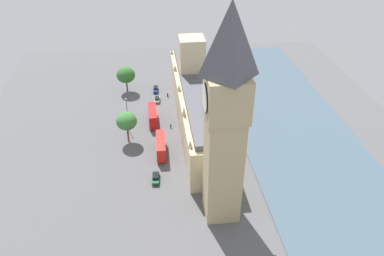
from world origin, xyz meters
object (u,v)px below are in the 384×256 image
clock_tower (226,119)px  plane_tree_corner (127,121)px  parliament_building (196,100)px  car_blue_by_river_gate (156,89)px  double_decker_bus_far_end (153,115)px  street_lamp_near_tower (128,118)px  street_lamp_slot_10 (126,103)px  car_dark_green_kerbside (156,178)px  pedestrian_midblock (171,126)px  double_decker_bus_trailing (161,146)px  plane_tree_under_trees (126,75)px  car_silver_opposite_hall (157,99)px  pedestrian_leading (168,95)px

clock_tower → plane_tree_corner: (22.23, -31.86, -18.94)m
parliament_building → car_blue_by_river_gate: (12.17, -21.97, -6.49)m
double_decker_bus_far_end → street_lamp_near_tower: bearing=25.6°
street_lamp_near_tower → parliament_building: bearing=-170.7°
parliament_building → car_blue_by_river_gate: 25.94m
plane_tree_corner → street_lamp_slot_10: (0.75, -15.87, -2.75)m
clock_tower → car_blue_by_river_gate: (12.84, -63.11, -25.05)m
plane_tree_corner → street_lamp_slot_10: plane_tree_corner is taller
car_dark_green_kerbside → plane_tree_corner: size_ratio=0.50×
car_blue_by_river_gate → street_lamp_slot_10: street_lamp_slot_10 is taller
car_blue_by_river_gate → pedestrian_midblock: car_blue_by_river_gate is taller
plane_tree_corner → street_lamp_near_tower: (0.05, -5.73, -2.29)m
double_decker_bus_trailing → car_dark_green_kerbside: bearing=81.2°
double_decker_bus_trailing → plane_tree_corner: (9.47, -7.39, 4.36)m
clock_tower → street_lamp_slot_10: 57.24m
parliament_building → plane_tree_corner: parliament_building is taller
parliament_building → plane_tree_under_trees: parliament_building is taller
double_decker_bus_far_end → plane_tree_under_trees: bearing=-70.0°
parliament_building → pedestrian_midblock: size_ratio=43.25×
parliament_building → car_blue_by_river_gate: size_ratio=14.08×
street_lamp_near_tower → pedestrian_midblock: bearing=179.6°
street_lamp_near_tower → double_decker_bus_far_end: bearing=-153.4°
car_dark_green_kerbside → street_lamp_near_tower: bearing=-68.8°
parliament_building → clock_tower: bearing=90.9°
car_dark_green_kerbside → street_lamp_slot_10: 35.93m
clock_tower → street_lamp_slot_10: bearing=-64.3°
double_decker_bus_far_end → pedestrian_midblock: (-5.49, 3.96, -1.95)m
car_silver_opposite_hall → pedestrian_midblock: (-3.53, 17.71, -0.20)m
parliament_building → clock_tower: 45.13m
street_lamp_slot_10 → plane_tree_under_trees: bearing=-88.6°
plane_tree_corner → street_lamp_near_tower: 6.18m
street_lamp_near_tower → clock_tower: bearing=120.7°
street_lamp_near_tower → street_lamp_slot_10: street_lamp_near_tower is taller
car_blue_by_river_gate → car_dark_green_kerbside: (1.92, 50.19, 0.00)m
car_dark_green_kerbside → street_lamp_near_tower: 26.08m
car_silver_opposite_hall → street_lamp_near_tower: street_lamp_near_tower is taller
parliament_building → double_decker_bus_far_end: (13.91, -0.31, -4.75)m
pedestrian_midblock → street_lamp_slot_10: size_ratio=0.25×
parliament_building → street_lamp_near_tower: (21.62, 3.55, -2.69)m
plane_tree_under_trees → clock_tower: bearing=110.0°
parliament_building → double_decker_bus_far_end: parliament_building is taller
car_silver_opposite_hall → plane_tree_corner: size_ratio=0.44×
plane_tree_corner → double_decker_bus_far_end: bearing=-128.6°
pedestrian_midblock → street_lamp_slot_10: 17.63m
pedestrian_leading → pedestrian_midblock: size_ratio=1.03×
double_decker_bus_trailing → double_decker_bus_far_end: bearing=-82.9°
car_silver_opposite_hall → plane_tree_under_trees: bearing=143.7°
double_decker_bus_far_end → plane_tree_corner: bearing=50.4°
clock_tower → pedestrian_midblock: 46.10m
double_decker_bus_trailing → pedestrian_leading: bearing=-95.9°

